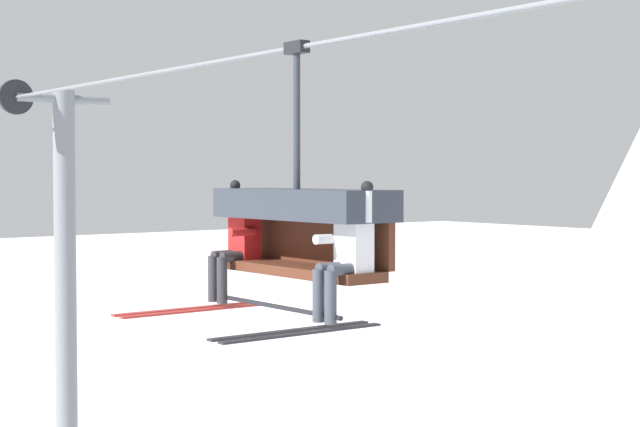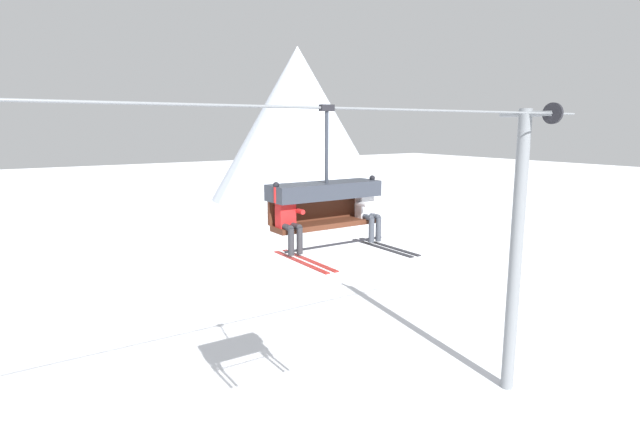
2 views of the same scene
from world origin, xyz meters
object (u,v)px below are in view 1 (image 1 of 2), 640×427
(lift_tower_near, at_px, (65,328))
(skier_red, at_px, (235,242))
(chairlift_chair, at_px, (303,218))
(skier_white, at_px, (344,253))

(lift_tower_near, height_order, skier_red, lift_tower_near)
(chairlift_chair, bearing_deg, skier_white, -13.20)
(lift_tower_near, bearing_deg, chairlift_chair, -5.33)
(skier_white, bearing_deg, chairlift_chair, 166.80)
(skier_red, relative_size, skier_white, 1.00)
(chairlift_chair, bearing_deg, skier_red, -166.80)
(skier_red, height_order, skier_white, same)
(lift_tower_near, relative_size, chairlift_chair, 3.25)
(lift_tower_near, distance_m, chairlift_chair, 7.92)
(lift_tower_near, relative_size, skier_red, 4.97)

